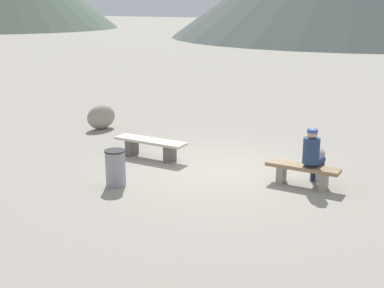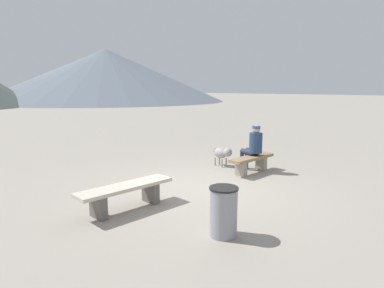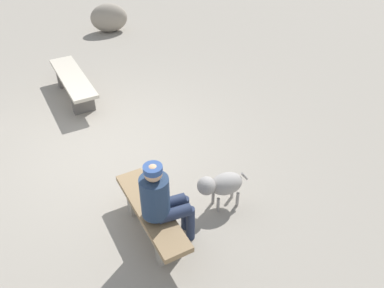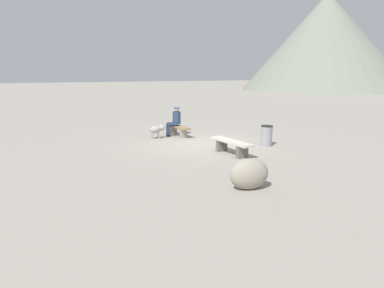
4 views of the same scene
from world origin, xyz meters
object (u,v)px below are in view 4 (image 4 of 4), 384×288
at_px(bench_right, 178,129).
at_px(boulder, 249,174).
at_px(trash_bin, 267,136).
at_px(bench_left, 232,145).
at_px(seated_person, 175,119).
at_px(dog, 157,129).

relative_size(bench_right, boulder, 1.62).
bearing_deg(trash_bin, bench_left, 102.61).
bearing_deg(bench_right, bench_left, 179.09).
bearing_deg(bench_right, seated_person, 25.82).
height_order(bench_left, dog, dog).
xyz_separation_m(bench_left, boulder, (-2.98, 1.78, 0.04)).
relative_size(seated_person, boulder, 1.32).
bearing_deg(bench_left, boulder, 149.61).
bearing_deg(trash_bin, dog, 40.21).
relative_size(bench_right, seated_person, 1.23).
relative_size(dog, trash_bin, 0.97).
height_order(bench_right, seated_person, seated_person).
xyz_separation_m(dog, boulder, (-6.87, 0.84, -0.02)).
bearing_deg(bench_right, boulder, 165.18).
xyz_separation_m(bench_left, dog, (3.88, 0.93, 0.06)).
bearing_deg(bench_right, dog, 90.11).
bearing_deg(boulder, bench_left, -30.76).
bearing_deg(boulder, trash_bin, -47.61).
xyz_separation_m(bench_right, boulder, (-6.86, 1.86, 0.05)).
relative_size(dog, boulder, 0.78).
relative_size(bench_right, trash_bin, 2.01).
bearing_deg(seated_person, boulder, 173.09).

